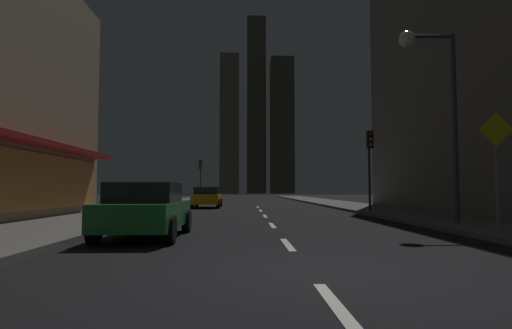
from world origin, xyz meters
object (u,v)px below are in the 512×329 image
object	(u,v)px
car_parked_far	(207,197)
pedestrian_crossing_sign	(497,161)
fire_hydrant_far_left	(174,201)
traffic_light_near_right	(370,152)
street_lamp_right	(430,79)
car_parked_near	(146,210)
traffic_light_far_left	(200,171)

from	to	relation	value
car_parked_far	pedestrian_crossing_sign	distance (m)	21.17
fire_hydrant_far_left	traffic_light_near_right	xyz separation A→B (m)	(11.40, -8.12, 2.74)
car_parked_far	street_lamp_right	bearing A→B (deg)	-60.28
car_parked_near	car_parked_far	xyz separation A→B (m)	(0.00, 18.53, 0.00)
traffic_light_far_left	street_lamp_right	world-z (taller)	street_lamp_right
traffic_light_near_right	street_lamp_right	distance (m)	7.70
car_parked_near	pedestrian_crossing_sign	world-z (taller)	pedestrian_crossing_sign
traffic_light_near_right	traffic_light_far_left	world-z (taller)	same
car_parked_near	fire_hydrant_far_left	world-z (taller)	car_parked_near
traffic_light_near_right	traffic_light_far_left	xyz separation A→B (m)	(-11.00, 22.25, 0.00)
car_parked_near	traffic_light_near_right	xyz separation A→B (m)	(9.10, 10.27, 2.45)
street_lamp_right	pedestrian_crossing_sign	bearing A→B (deg)	-86.17
car_parked_near	traffic_light_far_left	distance (m)	32.66
car_parked_near	fire_hydrant_far_left	bearing A→B (deg)	97.13
traffic_light_near_right	pedestrian_crossing_sign	bearing A→B (deg)	-89.47
fire_hydrant_far_left	car_parked_far	bearing A→B (deg)	3.51
car_parked_near	fire_hydrant_far_left	distance (m)	18.53
car_parked_far	traffic_light_near_right	xyz separation A→B (m)	(9.10, -8.26, 2.45)
car_parked_far	traffic_light_far_left	bearing A→B (deg)	97.73
car_parked_far	traffic_light_far_left	xyz separation A→B (m)	(-1.90, 13.99, 2.45)
fire_hydrant_far_left	traffic_light_near_right	world-z (taller)	traffic_light_near_right
traffic_light_far_left	pedestrian_crossing_sign	distance (m)	34.85
pedestrian_crossing_sign	fire_hydrant_far_left	bearing A→B (deg)	121.35
fire_hydrant_far_left	pedestrian_crossing_sign	size ratio (longest dim) A/B	0.21
car_parked_far	traffic_light_near_right	size ratio (longest dim) A/B	1.01
pedestrian_crossing_sign	traffic_light_near_right	bearing A→B (deg)	90.53
car_parked_far	pedestrian_crossing_sign	bearing A→B (deg)	-64.19
fire_hydrant_far_left	street_lamp_right	world-z (taller)	street_lamp_right
traffic_light_near_right	street_lamp_right	size ratio (longest dim) A/B	0.64
traffic_light_near_right	pedestrian_crossing_sign	xyz separation A→B (m)	(0.10, -10.76, -1.18)
traffic_light_far_left	pedestrian_crossing_sign	size ratio (longest dim) A/B	1.33
car_parked_far	pedestrian_crossing_sign	xyz separation A→B (m)	(9.20, -19.02, 1.28)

